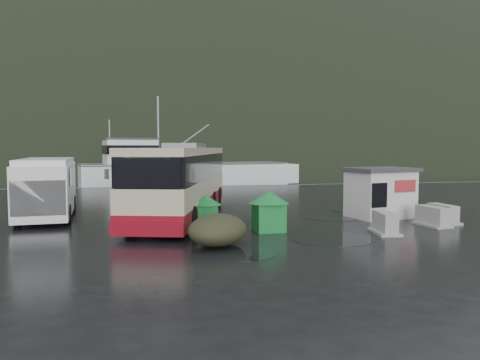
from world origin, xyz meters
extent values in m
plane|color=black|center=(0.00, 0.00, 0.00)|extent=(160.00, 160.00, 0.00)
cube|color=black|center=(0.00, 110.00, 0.00)|extent=(300.00, 180.00, 0.02)
cube|color=#999993|center=(0.00, 20.00, 0.00)|extent=(160.00, 0.60, 1.50)
ellipsoid|color=black|center=(10.00, 250.00, 0.00)|extent=(780.00, 540.00, 570.00)
cylinder|color=black|center=(3.85, -3.37, 0.01)|extent=(3.04, 3.04, 0.01)
cylinder|color=black|center=(0.28, -5.18, 0.01)|extent=(2.13, 2.13, 0.01)
cylinder|color=black|center=(8.42, 3.77, 0.01)|extent=(3.38, 3.38, 0.01)
cylinder|color=black|center=(5.83, 1.52, 0.01)|extent=(2.78, 2.78, 0.01)
camera|label=1|loc=(-2.42, -19.12, 3.27)|focal=35.00mm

